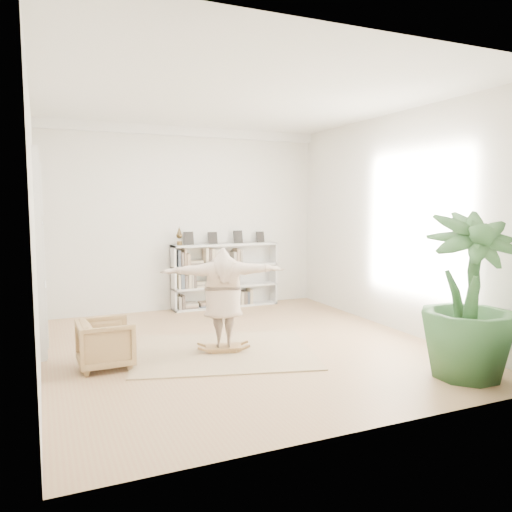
{
  "coord_description": "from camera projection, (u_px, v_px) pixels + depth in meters",
  "views": [
    {
      "loc": [
        -2.69,
        -6.69,
        2.11
      ],
      "look_at": [
        0.39,
        0.4,
        1.3
      ],
      "focal_mm": 35.0,
      "sensor_mm": 36.0,
      "label": 1
    }
  ],
  "objects": [
    {
      "name": "floor",
      "position": [
        243.0,
        347.0,
        7.39
      ],
      "size": [
        6.0,
        6.0,
        0.0
      ],
      "primitive_type": "plane",
      "color": "#A47954",
      "rests_on": "ground"
    },
    {
      "name": "room_shell",
      "position": [
        186.0,
        131.0,
        9.7
      ],
      "size": [
        6.0,
        6.0,
        6.0
      ],
      "color": "silver",
      "rests_on": "floor"
    },
    {
      "name": "doors",
      "position": [
        40.0,
        252.0,
        7.35
      ],
      "size": [
        0.09,
        1.78,
        2.92
      ],
      "color": "white",
      "rests_on": "floor"
    },
    {
      "name": "bookshelf",
      "position": [
        225.0,
        276.0,
        10.18
      ],
      "size": [
        2.2,
        0.35,
        1.64
      ],
      "color": "silver",
      "rests_on": "floor"
    },
    {
      "name": "armchair",
      "position": [
        106.0,
        344.0,
        6.42
      ],
      "size": [
        0.7,
        0.69,
        0.63
      ],
      "primitive_type": "imported",
      "rotation": [
        0.0,
        0.0,
        1.59
      ],
      "color": "tan",
      "rests_on": "floor"
    },
    {
      "name": "rug",
      "position": [
        223.0,
        351.0,
        7.11
      ],
      "size": [
        2.94,
        2.58,
        0.02
      ],
      "primitive_type": "cube",
      "rotation": [
        0.0,
        0.0,
        -0.26
      ],
      "color": "tan",
      "rests_on": "floor"
    },
    {
      "name": "rocker_board",
      "position": [
        223.0,
        347.0,
        7.11
      ],
      "size": [
        0.57,
        0.43,
        0.11
      ],
      "rotation": [
        0.0,
        0.0,
        -0.26
      ],
      "color": "brown",
      "rests_on": "rug"
    },
    {
      "name": "person",
      "position": [
        223.0,
        295.0,
        7.03
      ],
      "size": [
        1.79,
        0.91,
        1.41
      ],
      "primitive_type": "imported",
      "rotation": [
        0.0,
        0.0,
        2.88
      ],
      "color": "#C2A791",
      "rests_on": "rocker_board"
    },
    {
      "name": "houseplant",
      "position": [
        469.0,
        295.0,
        5.99
      ],
      "size": [
        1.41,
        1.41,
        2.02
      ],
      "primitive_type": "imported",
      "rotation": [
        0.0,
        0.0,
        -0.3
      ],
      "color": "#2B552A",
      "rests_on": "floor"
    }
  ]
}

